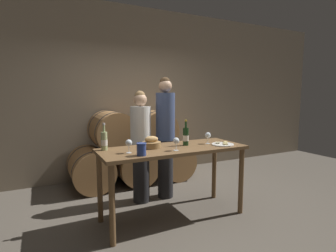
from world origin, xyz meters
name	(u,v)px	position (x,y,z in m)	size (l,w,h in m)	color
ground_plane	(173,217)	(0.00, 0.00, 0.00)	(10.00, 10.00, 0.00)	#564F44
stone_wall_back	(123,92)	(0.00, 2.06, 1.60)	(10.00, 0.12, 3.20)	#7F705B
barrel_stack	(133,150)	(0.00, 1.52, 0.58)	(2.16, 0.84, 1.28)	#9E7042
tasting_table	(173,157)	(0.00, 0.00, 0.79)	(1.82, 0.70, 0.91)	brown
person_left	(141,145)	(-0.18, 0.65, 0.83)	(0.29, 0.29, 1.61)	#232326
person_right	(165,135)	(0.21, 0.65, 0.95)	(0.28, 0.28, 1.81)	#232326
wine_bottle_red	(186,136)	(0.20, 0.04, 1.02)	(0.07, 0.07, 0.33)	#193819
wine_bottle_white	(104,141)	(-0.80, 0.21, 1.02)	(0.07, 0.07, 0.32)	#ADBC7F
blue_crock	(141,149)	(-0.51, -0.24, 0.98)	(0.11, 0.11, 0.14)	navy
bread_basket	(151,143)	(-0.25, 0.09, 0.96)	(0.23, 0.23, 0.15)	olive
cheese_plate	(223,144)	(0.64, -0.15, 0.91)	(0.28, 0.28, 0.04)	white
wine_glass_far_left	(129,143)	(-0.59, -0.06, 1.02)	(0.08, 0.08, 0.15)	white
wine_glass_left	(176,141)	(-0.06, -0.18, 1.02)	(0.08, 0.08, 0.15)	white
wine_glass_center	(208,135)	(0.53, 0.01, 1.02)	(0.08, 0.08, 0.15)	white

